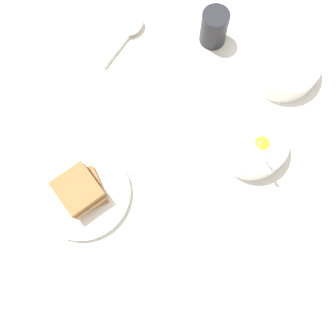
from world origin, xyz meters
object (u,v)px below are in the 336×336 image
object	(u,v)px
toast_plate	(83,193)
egg_bowl	(252,144)
toast_sandwich	(81,191)
soup_spoon	(129,30)
congee_bowl	(283,65)
drinking_cup	(214,27)

from	to	relation	value
toast_plate	egg_bowl	bearing A→B (deg)	-80.35
toast_sandwich	soup_spoon	xyz separation A→B (m)	(0.41, -0.13, -0.03)
toast_sandwich	soup_spoon	bearing A→B (deg)	-18.28
egg_bowl	soup_spoon	xyz separation A→B (m)	(0.34, 0.25, -0.01)
congee_bowl	drinking_cup	size ratio (longest dim) A/B	1.85
egg_bowl	soup_spoon	distance (m)	0.42
soup_spoon	congee_bowl	size ratio (longest dim) A/B	0.87
congee_bowl	drinking_cup	distance (m)	0.19
toast_plate	toast_sandwich	distance (m)	0.04
egg_bowl	toast_sandwich	world-z (taller)	egg_bowl
soup_spoon	congee_bowl	distance (m)	0.39
egg_bowl	toast_plate	world-z (taller)	egg_bowl
egg_bowl	toast_sandwich	size ratio (longest dim) A/B	1.33
toast_sandwich	egg_bowl	bearing A→B (deg)	-79.82
toast_plate	soup_spoon	size ratio (longest dim) A/B	1.40
congee_bowl	drinking_cup	bearing A→B (deg)	54.44
egg_bowl	soup_spoon	bearing A→B (deg)	36.26
drinking_cup	soup_spoon	bearing A→B (deg)	78.67
toast_plate	drinking_cup	xyz separation A→B (m)	(0.36, -0.34, 0.04)
toast_plate	soup_spoon	xyz separation A→B (m)	(0.41, -0.14, 0.00)
toast_plate	toast_sandwich	size ratio (longest dim) A/B	1.76
toast_plate	drinking_cup	size ratio (longest dim) A/B	2.26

